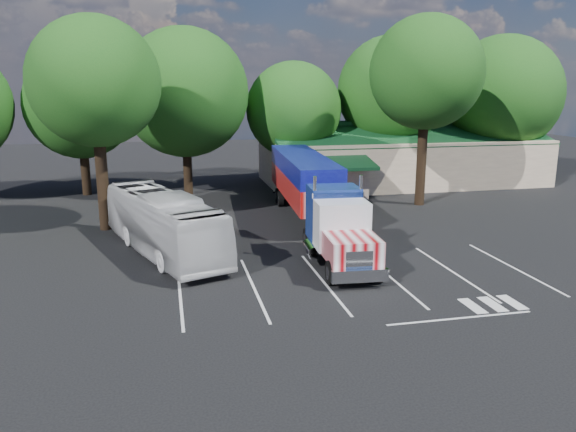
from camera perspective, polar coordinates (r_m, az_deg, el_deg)
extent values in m
plane|color=black|center=(31.11, 0.59, -3.01)|extent=(120.00, 120.00, 0.00)
cube|color=beige|center=(51.89, 11.30, 5.60)|extent=(24.00, 11.00, 4.00)
cube|color=#124121|center=(49.44, 12.55, 8.09)|extent=(24.20, 6.25, 2.10)
cube|color=#124121|center=(53.82, 10.39, 8.59)|extent=(24.20, 6.25, 2.10)
cube|color=beige|center=(43.92, 4.62, 3.65)|extent=(5.00, 2.50, 2.80)
cube|color=#124121|center=(42.46, 5.17, 5.36)|extent=(5.40, 3.19, 0.80)
cylinder|color=black|center=(47.78, -19.89, 4.42)|extent=(0.70, 0.70, 4.00)
sphere|color=#164D16|center=(47.32, -20.39, 10.58)|extent=(8.40, 8.40, 8.40)
cylinder|color=black|center=(45.79, -10.16, 4.84)|extent=(0.70, 0.70, 4.30)
sphere|color=#164D16|center=(45.32, -10.47, 12.23)|extent=(10.00, 10.00, 10.00)
cylinder|color=black|center=(48.31, 0.55, 5.06)|extent=(0.70, 0.70, 3.60)
sphere|color=#164D16|center=(47.85, 0.56, 10.76)|extent=(8.00, 8.00, 8.00)
cylinder|color=black|center=(51.47, 10.29, 5.87)|extent=(0.70, 0.70, 4.50)
sphere|color=#164D16|center=(51.06, 10.56, 12.39)|extent=(9.60, 9.60, 9.60)
cylinder|color=black|center=(55.10, 20.45, 5.41)|extent=(0.70, 0.70, 3.90)
sphere|color=#164D16|center=(54.68, 20.95, 11.48)|extent=(10.40, 10.40, 10.40)
cylinder|color=black|center=(35.75, -18.33, 3.39)|extent=(0.70, 0.70, 6.00)
sphere|color=#164D16|center=(35.28, -19.04, 12.78)|extent=(7.60, 7.60, 7.60)
cylinder|color=black|center=(42.14, 13.40, 5.47)|extent=(0.70, 0.70, 6.50)
sphere|color=#164D16|center=(41.78, 13.87, 13.98)|extent=(8.00, 8.00, 8.00)
cube|color=black|center=(27.99, 5.22, -3.33)|extent=(1.48, 7.12, 0.25)
cube|color=white|center=(24.54, 7.32, -6.05)|extent=(2.54, 0.42, 0.56)
cube|color=white|center=(24.53, 7.23, -4.56)|extent=(1.22, 0.20, 0.91)
cube|color=silver|center=(25.54, 6.54, -3.35)|extent=(2.48, 2.57, 1.16)
cube|color=silver|center=(27.26, 5.48, -0.92)|extent=(2.63, 1.78, 2.32)
cube|color=black|center=(26.53, 5.84, -0.21)|extent=(2.32, 0.24, 1.01)
cube|color=white|center=(27.79, 5.11, 2.13)|extent=(2.63, 0.28, 0.25)
cube|color=navy|center=(28.93, 4.62, 0.34)|extent=(2.66, 2.18, 2.73)
cylinder|color=white|center=(27.75, 2.72, 0.55)|extent=(0.19, 0.19, 3.44)
cylinder|color=white|center=(28.29, 7.34, 0.71)|extent=(0.19, 0.19, 3.44)
cylinder|color=white|center=(27.80, 2.43, -3.40)|extent=(0.77, 1.66, 0.67)
cylinder|color=white|center=(28.43, 7.85, -3.13)|extent=(0.77, 1.66, 0.67)
cube|color=white|center=(37.39, 1.56, 3.19)|extent=(3.48, 13.08, 1.52)
cube|color=#0B0B69|center=(37.17, 1.57, 5.26)|extent=(3.48, 13.08, 1.21)
cube|color=black|center=(41.74, 0.52, 2.43)|extent=(1.45, 3.61, 0.35)
cube|color=black|center=(32.33, 2.01, -1.09)|extent=(0.13, 0.13, 1.41)
cube|color=black|center=(32.61, 4.45, -0.99)|extent=(0.13, 0.13, 1.41)
cube|color=white|center=(44.07, 0.04, 2.48)|extent=(2.43, 0.28, 0.12)
cylinder|color=black|center=(25.10, 4.44, -5.78)|extent=(0.43, 1.13, 1.11)
cylinder|color=black|center=(25.65, 9.08, -5.49)|extent=(0.43, 1.13, 1.11)
cylinder|color=black|center=(29.44, 2.41, -2.86)|extent=(0.43, 1.13, 1.11)
cylinder|color=black|center=(29.90, 6.41, -2.67)|extent=(0.43, 1.13, 1.11)
cylinder|color=black|center=(30.48, 2.01, -2.28)|extent=(0.43, 1.13, 1.11)
cylinder|color=black|center=(30.93, 5.88, -2.11)|extent=(0.43, 1.13, 1.11)
cylinder|color=black|center=(40.87, -0.77, 1.76)|extent=(0.43, 1.13, 1.11)
cylinder|color=black|center=(41.20, 2.15, 1.85)|extent=(0.43, 1.13, 1.11)
cylinder|color=black|center=(42.04, -1.00, 2.09)|extent=(0.43, 1.13, 1.11)
cylinder|color=black|center=(42.37, 1.85, 2.17)|extent=(0.43, 1.13, 1.11)
imported|color=black|center=(27.21, 6.49, -3.83)|extent=(0.52, 0.65, 1.54)
imported|color=black|center=(32.35, 3.30, -1.51)|extent=(1.38, 1.94, 0.97)
imported|color=silver|center=(30.13, -12.57, -0.69)|extent=(6.51, 11.88, 3.24)
imported|color=#A6A8AE|center=(42.08, 4.01, 2.18)|extent=(4.03, 2.01, 1.27)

